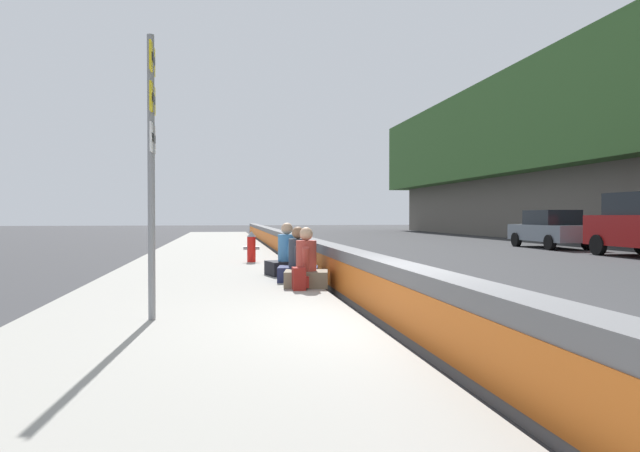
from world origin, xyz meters
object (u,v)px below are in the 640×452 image
object	(u,v)px
seated_person_foreground	(306,268)
fire_hydrant	(251,246)
backpack	(299,279)
route_sign_post	(152,155)
seated_person_rear	(287,259)
parked_car_fourth	(551,229)
seated_person_middle	(298,264)

from	to	relation	value
seated_person_foreground	fire_hydrant	bearing A→B (deg)	7.08
seated_person_foreground	backpack	size ratio (longest dim) A/B	2.77
route_sign_post	fire_hydrant	bearing A→B (deg)	-10.76
seated_person_foreground	seated_person_rear	bearing A→B (deg)	3.28
seated_person_foreground	parked_car_fourth	world-z (taller)	parked_car_fourth
fire_hydrant	seated_person_middle	size ratio (longest dim) A/B	0.80
route_sign_post	fire_hydrant	world-z (taller)	route_sign_post
seated_person_rear	backpack	world-z (taller)	seated_person_rear
route_sign_post	parked_car_fourth	xyz separation A→B (m)	(15.86, -15.35, -1.37)
seated_person_rear	seated_person_middle	bearing A→B (deg)	-175.99
seated_person_middle	parked_car_fourth	distance (m)	17.68
fire_hydrant	seated_person_foreground	distance (m)	5.91
route_sign_post	seated_person_rear	xyz separation A→B (m)	(5.09, -2.28, -1.73)
route_sign_post	backpack	size ratio (longest dim) A/B	9.00
seated_person_middle	seated_person_rear	xyz separation A→B (m)	(1.22, 0.09, 0.02)
fire_hydrant	seated_person_middle	xyz separation A→B (m)	(-4.96, -0.69, -0.10)
route_sign_post	seated_person_middle	size ratio (longest dim) A/B	3.27
fire_hydrant	parked_car_fourth	bearing A→B (deg)	-62.78
fire_hydrant	seated_person_foreground	bearing A→B (deg)	-172.92
seated_person_rear	seated_person_foreground	bearing A→B (deg)	-176.72
seated_person_middle	seated_person_rear	size ratio (longest dim) A/B	0.95
seated_person_foreground	seated_person_middle	bearing A→B (deg)	2.29
fire_hydrant	seated_person_rear	distance (m)	3.78
seated_person_foreground	seated_person_middle	size ratio (longest dim) A/B	1.01
route_sign_post	fire_hydrant	size ratio (longest dim) A/B	4.09
seated_person_rear	parked_car_fourth	world-z (taller)	parked_car_fourth
seated_person_foreground	backpack	distance (m)	0.47
seated_person_rear	fire_hydrant	bearing A→B (deg)	9.22
seated_person_middle	seated_person_rear	distance (m)	1.23
fire_hydrant	parked_car_fourth	distance (m)	15.38
seated_person_rear	backpack	distance (m)	2.54
seated_person_middle	fire_hydrant	bearing A→B (deg)	7.94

